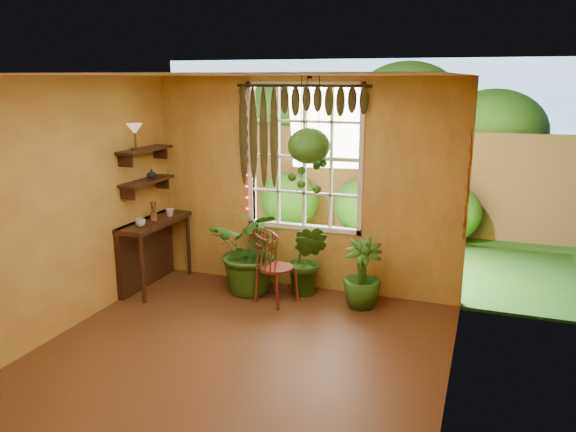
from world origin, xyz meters
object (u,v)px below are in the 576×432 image
counter_ledge (149,245)px  potted_plant_left (253,250)px  windsor_chair (275,277)px  hanging_basket (309,148)px  potted_plant_mid (307,260)px

counter_ledge → potted_plant_left: (1.38, 0.23, 0.02)m
potted_plant_left → windsor_chair: bearing=-29.2°
hanging_basket → potted_plant_left: bearing=-171.5°
potted_plant_mid → windsor_chair: bearing=-128.1°
potted_plant_left → hanging_basket: (0.70, 0.10, 1.30)m
counter_ledge → potted_plant_mid: size_ratio=1.30×
hanging_basket → windsor_chair: bearing=-135.2°
potted_plant_mid → hanging_basket: size_ratio=0.68×
counter_ledge → potted_plant_mid: potted_plant_mid is taller
counter_ledge → potted_plant_mid: (2.05, 0.38, -0.09)m
hanging_basket → counter_ledge: bearing=-171.0°
potted_plant_left → potted_plant_mid: size_ratio=1.23×
windsor_chair → hanging_basket: 1.61m
windsor_chair → counter_ledge: bearing=-158.0°
counter_ledge → hanging_basket: 2.48m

